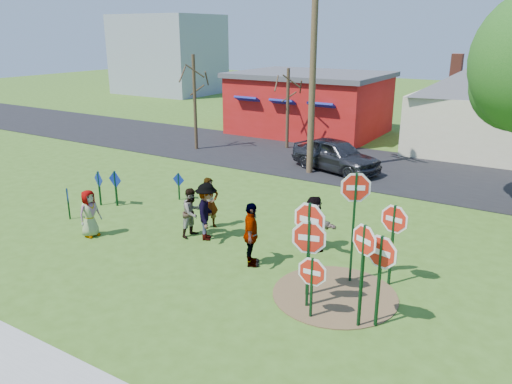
{
  "coord_description": "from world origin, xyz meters",
  "views": [
    {
      "loc": [
        8.76,
        -11.73,
        6.49
      ],
      "look_at": [
        0.51,
        1.59,
        1.39
      ],
      "focal_mm": 35.0,
      "sensor_mm": 36.0,
      "label": 1
    }
  ],
  "objects_px": {
    "stop_sign_d": "(394,225)",
    "utility_pole": "(313,65)",
    "suv": "(336,155)",
    "person_a": "(90,213)",
    "person_b": "(210,203)",
    "stop_sign_b": "(355,200)",
    "stop_sign_c": "(363,253)",
    "stop_sign_a": "(309,245)"
  },
  "relations": [
    {
      "from": "stop_sign_d",
      "to": "utility_pole",
      "type": "distance_m",
      "value": 11.45
    },
    {
      "from": "stop_sign_d",
      "to": "utility_pole",
      "type": "xyz_separation_m",
      "value": [
        -6.61,
        8.75,
        3.31
      ]
    },
    {
      "from": "suv",
      "to": "utility_pole",
      "type": "bearing_deg",
      "value": 152.95
    },
    {
      "from": "person_a",
      "to": "suv",
      "type": "relative_size",
      "value": 0.35
    },
    {
      "from": "person_b",
      "to": "stop_sign_b",
      "type": "bearing_deg",
      "value": -74.49
    },
    {
      "from": "stop_sign_d",
      "to": "person_b",
      "type": "xyz_separation_m",
      "value": [
        -6.49,
        0.75,
        -0.81
      ]
    },
    {
      "from": "stop_sign_c",
      "to": "person_b",
      "type": "relative_size",
      "value": 1.48
    },
    {
      "from": "stop_sign_a",
      "to": "person_b",
      "type": "xyz_separation_m",
      "value": [
        -5.12,
        2.91,
        -0.76
      ]
    },
    {
      "from": "stop_sign_c",
      "to": "person_a",
      "type": "distance_m",
      "value": 9.48
    },
    {
      "from": "stop_sign_b",
      "to": "stop_sign_d",
      "type": "xyz_separation_m",
      "value": [
        0.95,
        0.39,
        -0.65
      ]
    },
    {
      "from": "stop_sign_a",
      "to": "utility_pole",
      "type": "relative_size",
      "value": 0.25
    },
    {
      "from": "stop_sign_a",
      "to": "stop_sign_d",
      "type": "height_order",
      "value": "stop_sign_a"
    },
    {
      "from": "stop_sign_b",
      "to": "suv",
      "type": "xyz_separation_m",
      "value": [
        -4.75,
        10.09,
        -1.53
      ]
    },
    {
      "from": "stop_sign_a",
      "to": "person_a",
      "type": "distance_m",
      "value": 8.06
    },
    {
      "from": "stop_sign_d",
      "to": "utility_pole",
      "type": "height_order",
      "value": "utility_pole"
    },
    {
      "from": "stop_sign_a",
      "to": "suv",
      "type": "xyz_separation_m",
      "value": [
        -4.32,
        11.86,
        -0.83
      ]
    },
    {
      "from": "stop_sign_d",
      "to": "suv",
      "type": "relative_size",
      "value": 0.52
    },
    {
      "from": "person_b",
      "to": "utility_pole",
      "type": "bearing_deg",
      "value": 27.97
    },
    {
      "from": "stop_sign_c",
      "to": "utility_pole",
      "type": "bearing_deg",
      "value": 146.75
    },
    {
      "from": "person_b",
      "to": "suv",
      "type": "bearing_deg",
      "value": 22.06
    },
    {
      "from": "stop_sign_c",
      "to": "stop_sign_a",
      "type": "bearing_deg",
      "value": -160.93
    },
    {
      "from": "person_a",
      "to": "stop_sign_d",
      "type": "bearing_deg",
      "value": -73.77
    },
    {
      "from": "stop_sign_b",
      "to": "suv",
      "type": "height_order",
      "value": "stop_sign_b"
    },
    {
      "from": "stop_sign_b",
      "to": "stop_sign_d",
      "type": "bearing_deg",
      "value": -6.09
    },
    {
      "from": "stop_sign_d",
      "to": "suv",
      "type": "distance_m",
      "value": 11.28
    },
    {
      "from": "suv",
      "to": "utility_pole",
      "type": "distance_m",
      "value": 4.39
    },
    {
      "from": "stop_sign_a",
      "to": "suv",
      "type": "bearing_deg",
      "value": 94.67
    },
    {
      "from": "person_a",
      "to": "person_b",
      "type": "bearing_deg",
      "value": -42.65
    },
    {
      "from": "stop_sign_b",
      "to": "stop_sign_d",
      "type": "height_order",
      "value": "stop_sign_b"
    },
    {
      "from": "person_a",
      "to": "utility_pole",
      "type": "height_order",
      "value": "utility_pole"
    },
    {
      "from": "stop_sign_d",
      "to": "stop_sign_b",
      "type": "bearing_deg",
      "value": -146.41
    },
    {
      "from": "stop_sign_a",
      "to": "stop_sign_c",
      "type": "distance_m",
      "value": 1.43
    },
    {
      "from": "stop_sign_b",
      "to": "stop_sign_c",
      "type": "height_order",
      "value": "stop_sign_b"
    },
    {
      "from": "stop_sign_c",
      "to": "person_a",
      "type": "bearing_deg",
      "value": -156.63
    },
    {
      "from": "stop_sign_a",
      "to": "stop_sign_d",
      "type": "relative_size",
      "value": 1.01
    },
    {
      "from": "stop_sign_a",
      "to": "stop_sign_c",
      "type": "relative_size",
      "value": 0.91
    },
    {
      "from": "stop_sign_a",
      "to": "stop_sign_d",
      "type": "xyz_separation_m",
      "value": [
        1.37,
        2.16,
        0.05
      ]
    },
    {
      "from": "stop_sign_a",
      "to": "stop_sign_b",
      "type": "height_order",
      "value": "stop_sign_b"
    },
    {
      "from": "stop_sign_d",
      "to": "utility_pole",
      "type": "relative_size",
      "value": 0.25
    },
    {
      "from": "stop_sign_b",
      "to": "person_b",
      "type": "relative_size",
      "value": 1.8
    },
    {
      "from": "stop_sign_d",
      "to": "stop_sign_a",
      "type": "bearing_deg",
      "value": -111.43
    },
    {
      "from": "stop_sign_a",
      "to": "person_b",
      "type": "distance_m",
      "value": 5.94
    }
  ]
}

